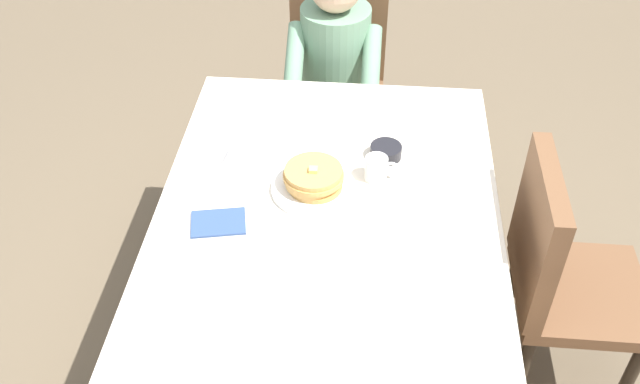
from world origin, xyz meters
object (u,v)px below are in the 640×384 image
Objects in this scene: cup_coffee at (377,168)px; dining_table_main at (328,230)px; chair_right_side at (558,270)px; bowl_butter at (386,151)px; spoon_near_edge at (309,259)px; diner_person at (334,64)px; plate_breakfast at (313,188)px; breakfast_stack at (314,178)px; syrup_pitcher at (230,156)px; knife_right_of_plate at (371,197)px; fork_left_of_plate at (256,190)px; chair_diner at (336,72)px.

dining_table_main is at bearing -131.26° from cup_coffee.
chair_right_side is 8.45× the size of bowl_butter.
bowl_butter reaches higher than dining_table_main.
bowl_butter is (-0.59, 0.29, 0.23)m from chair_right_side.
bowl_butter is at bearing 58.40° from dining_table_main.
bowl_butter is 0.56m from spoon_near_edge.
dining_table_main is 1.02m from diner_person.
bowl_butter reaches higher than plate_breakfast.
diner_person is at bearing 103.44° from cup_coffee.
chair_right_side is (0.77, 0.00, -0.12)m from dining_table_main.
diner_person is 1.20× the size of chair_right_side.
dining_table_main is 7.62× the size of breakfast_stack.
breakfast_stack reaches higher than bowl_butter.
bowl_butter is 0.54m from syrup_pitcher.
knife_right_of_plate is at bearing 28.08° from dining_table_main.
fork_left_of_plate is (-0.19, -0.94, 0.07)m from diner_person.
diner_person is at bearing 90.00° from chair_diner.
plate_breakfast is (-0.00, -0.92, 0.08)m from diner_person.
knife_right_of_plate is at bearing 73.98° from spoon_near_edge.
breakfast_stack is 0.31m from syrup_pitcher.
chair_diner is at bearing 72.83° from syrup_pitcher.
chair_right_side reaches higher than bowl_butter.
dining_table_main is 10.16× the size of spoon_near_edge.
fork_left_of_plate is 1.20× the size of spoon_near_edge.
syrup_pitcher reaches higher than knife_right_of_plate.
plate_breakfast is 2.48× the size of cup_coffee.
syrup_pitcher reaches higher than spoon_near_edge.
dining_table_main is 0.14m from plate_breakfast.
chair_right_side is 6.20× the size of spoon_near_edge.
diner_person is 6.22× the size of fork_left_of_plate.
fork_left_of_plate is (-0.19, -0.02, -0.01)m from plate_breakfast.
chair_right_side is at bearing -15.49° from cup_coffee.
chair_diner is at bearing -144.93° from chair_right_side.
diner_person reaches higher than dining_table_main.
plate_breakfast is at bearing -139.55° from bowl_butter.
plate_breakfast reaches higher than knife_right_of_plate.
chair_right_side is at bearing -26.28° from bowl_butter.
syrup_pitcher is 0.50m from knife_right_of_plate.
fork_left_of_plate is at bearing 163.53° from dining_table_main.
breakfast_stack is at bearing -140.09° from bowl_butter.
chair_diner is 4.65× the size of knife_right_of_plate.
diner_person is 1.31m from chair_right_side.
breakfast_stack reaches higher than syrup_pitcher.
cup_coffee reaches higher than knife_right_of_plate.
chair_right_side is at bearing -97.20° from knife_right_of_plate.
cup_coffee is 0.50m from syrup_pitcher.
bowl_butter is (0.23, -0.72, 0.09)m from diner_person.
diner_person is 14.00× the size of syrup_pitcher.
bowl_butter is 0.73× the size of spoon_near_edge.
breakfast_stack is (-0.00, -1.07, 0.26)m from chair_diner.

